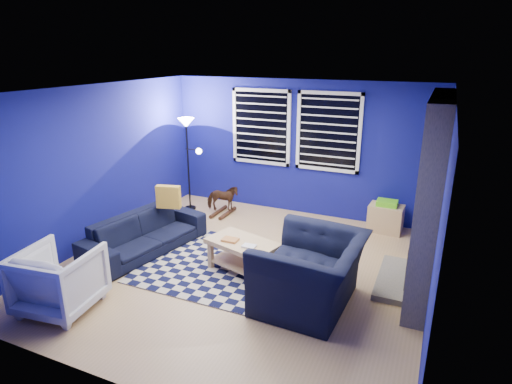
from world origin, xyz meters
TOP-DOWN VIEW (x-y plane):
  - floor at (0.00, 0.00)m, footprint 5.00×5.00m
  - ceiling at (0.00, 0.00)m, footprint 5.00×5.00m
  - wall_back at (0.00, 2.50)m, footprint 5.00×0.00m
  - wall_left at (-2.50, 0.00)m, footprint 0.00×5.00m
  - wall_right at (2.50, 0.00)m, footprint 0.00×5.00m
  - fireplace at (2.36, 0.50)m, footprint 0.65×2.00m
  - window_left at (-0.75, 2.46)m, footprint 1.17×0.06m
  - window_right at (0.55, 2.46)m, footprint 1.17×0.06m
  - tv at (2.45, 2.00)m, footprint 0.07×1.00m
  - rug at (-0.11, -0.04)m, footprint 2.50×2.00m
  - sofa at (-1.61, -0.09)m, footprint 2.10×1.14m
  - armchair_big at (1.16, -0.47)m, footprint 1.39×1.23m
  - armchair_bent at (-1.54, -1.77)m, footprint 0.94×0.96m
  - rocking_horse at (-1.24, 1.78)m, footprint 0.48×0.65m
  - coffee_table at (0.06, -0.08)m, footprint 1.09×0.81m
  - cabinet at (1.70, 2.20)m, footprint 0.58×0.41m
  - floor_lamp at (-1.96, 1.79)m, footprint 0.49×0.30m
  - throw_pillow at (-1.46, 0.38)m, footprint 0.40×0.21m

SIDE VIEW (x-z plane):
  - floor at x=0.00m, z-range 0.00..0.00m
  - rug at x=-0.11m, z-range 0.00..0.02m
  - cabinet at x=1.70m, z-range -0.03..0.53m
  - sofa at x=-1.61m, z-range 0.00..0.58m
  - rocking_horse at x=-1.24m, z-range 0.07..0.57m
  - coffee_table at x=0.06m, z-range 0.09..0.58m
  - armchair_bent at x=-1.54m, z-range 0.00..0.78m
  - armchair_big at x=1.16m, z-range 0.00..0.86m
  - throw_pillow at x=-1.46m, z-range 0.58..0.95m
  - fireplace at x=2.36m, z-range -0.05..2.45m
  - wall_back at x=0.00m, z-range -1.25..3.75m
  - wall_left at x=-2.50m, z-range -1.25..3.75m
  - wall_right at x=2.50m, z-range -1.25..3.75m
  - tv at x=2.45m, z-range 1.11..1.69m
  - floor_lamp at x=-1.96m, z-range 0.57..2.35m
  - window_left at x=-0.75m, z-range 0.89..2.31m
  - window_right at x=0.55m, z-range 0.89..2.31m
  - ceiling at x=0.00m, z-range 2.50..2.50m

